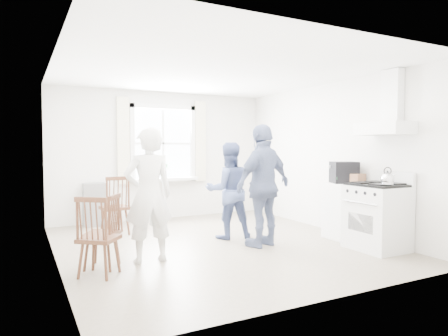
% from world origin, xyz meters
% --- Properties ---
extents(room_shell, '(4.62, 5.12, 2.64)m').
position_xyz_m(room_shell, '(0.00, 0.00, 1.30)').
color(room_shell, gray).
rests_on(room_shell, ground).
extents(window_assembly, '(1.88, 0.24, 1.70)m').
position_xyz_m(window_assembly, '(0.00, 2.45, 1.46)').
color(window_assembly, white).
rests_on(window_assembly, room_shell).
extents(range_hood, '(0.45, 0.76, 0.94)m').
position_xyz_m(range_hood, '(2.07, -1.35, 1.90)').
color(range_hood, white).
rests_on(range_hood, room_shell).
extents(shelf_unit, '(0.40, 0.30, 0.80)m').
position_xyz_m(shelf_unit, '(-1.40, 2.33, 0.40)').
color(shelf_unit, gray).
rests_on(shelf_unit, ground).
extents(gas_stove, '(0.68, 0.76, 1.12)m').
position_xyz_m(gas_stove, '(1.91, -1.35, 0.48)').
color(gas_stove, silver).
rests_on(gas_stove, ground).
extents(kettle, '(0.18, 0.18, 0.25)m').
position_xyz_m(kettle, '(1.80, -1.61, 1.04)').
color(kettle, silver).
rests_on(kettle, gas_stove).
extents(low_cabinet, '(0.50, 0.55, 0.90)m').
position_xyz_m(low_cabinet, '(1.98, -0.65, 0.45)').
color(low_cabinet, white).
rests_on(low_cabinet, ground).
extents(stereo_stack, '(0.49, 0.47, 0.34)m').
position_xyz_m(stereo_stack, '(1.96, -0.63, 1.07)').
color(stereo_stack, black).
rests_on(stereo_stack, low_cabinet).
extents(cardboard_box, '(0.28, 0.23, 0.16)m').
position_xyz_m(cardboard_box, '(2.05, -0.82, 0.98)').
color(cardboard_box, '#956648').
rests_on(cardboard_box, low_cabinet).
extents(windsor_chair_a, '(0.47, 0.46, 1.00)m').
position_xyz_m(windsor_chair_a, '(-1.22, 1.25, 0.61)').
color(windsor_chair_a, '#3E2114').
rests_on(windsor_chair_a, ground).
extents(windsor_chair_b, '(0.55, 0.54, 0.94)m').
position_xyz_m(windsor_chair_b, '(-1.92, -0.80, 0.57)').
color(windsor_chair_b, '#3E2114').
rests_on(windsor_chair_b, ground).
extents(windsor_chair_c, '(0.52, 0.52, 0.91)m').
position_xyz_m(windsor_chair_c, '(-1.68, -0.48, 0.55)').
color(windsor_chair_c, '#3E2114').
rests_on(windsor_chair_c, ground).
extents(person_left, '(0.65, 0.65, 1.72)m').
position_xyz_m(person_left, '(-1.18, -0.45, 0.86)').
color(person_left, white).
rests_on(person_left, ground).
extents(person_mid, '(0.90, 0.90, 1.55)m').
position_xyz_m(person_mid, '(0.35, 0.27, 0.77)').
color(person_mid, '#475583').
rests_on(person_mid, ground).
extents(person_right, '(1.31, 1.31, 1.81)m').
position_xyz_m(person_right, '(0.57, -0.43, 0.91)').
color(person_right, navy).
rests_on(person_right, ground).
extents(potted_plant, '(0.19, 0.19, 0.29)m').
position_xyz_m(potted_plant, '(-0.02, 2.36, 0.99)').
color(potted_plant, '#33733E').
rests_on(potted_plant, window_assembly).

